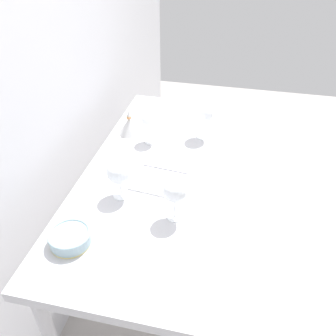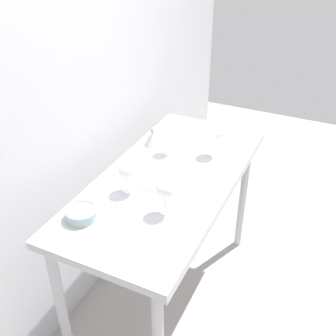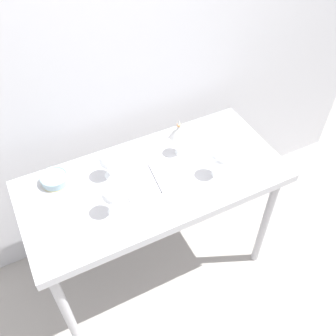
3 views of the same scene
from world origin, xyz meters
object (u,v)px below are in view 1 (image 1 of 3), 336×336
at_px(wine_glass_near_right, 204,114).
at_px(tasting_sheet_upper, 171,122).
at_px(wine_glass_far_right, 150,122).
at_px(wine_glass_far_left, 119,173).
at_px(open_notebook, 164,170).
at_px(wine_glass_near_left, 175,191).
at_px(tasting_bowl, 70,237).
at_px(decanter_funnel, 129,126).

distance_m(wine_glass_near_right, tasting_sheet_upper, 0.25).
distance_m(wine_glass_far_right, wine_glass_far_left, 0.41).
height_order(wine_glass_far_left, open_notebook, wine_glass_far_left).
distance_m(wine_glass_near_right, open_notebook, 0.36).
distance_m(wine_glass_far_left, open_notebook, 0.26).
height_order(wine_glass_near_left, wine_glass_far_left, wine_glass_near_left).
height_order(wine_glass_near_right, tasting_bowl, wine_glass_near_right).
bearing_deg(wine_glass_far_left, decanter_funnel, 13.62).
height_order(wine_glass_far_right, wine_glass_near_left, wine_glass_near_left).
relative_size(wine_glass_far_right, wine_glass_near_right, 0.85).
distance_m(open_notebook, tasting_bowl, 0.52).
bearing_deg(wine_glass_far_right, decanter_funnel, 67.53).
relative_size(open_notebook, decanter_funnel, 2.74).
xyz_separation_m(wine_glass_near_left, open_notebook, (0.27, 0.10, -0.12)).
distance_m(wine_glass_far_left, tasting_sheet_upper, 0.63).
height_order(wine_glass_far_right, open_notebook, wine_glass_far_right).
distance_m(wine_glass_far_right, open_notebook, 0.27).
bearing_deg(wine_glass_far_right, wine_glass_far_left, 178.65).
height_order(open_notebook, decanter_funnel, decanter_funnel).
relative_size(wine_glass_far_right, wine_glass_near_left, 0.87).
bearing_deg(wine_glass_near_left, wine_glass_near_right, -1.57).
relative_size(wine_glass_near_left, tasting_bowl, 1.21).
height_order(wine_glass_near_left, decanter_funnel, wine_glass_near_left).
bearing_deg(wine_glass_near_left, tasting_sheet_upper, 13.66).
relative_size(wine_glass_far_right, tasting_bowl, 1.05).
bearing_deg(wine_glass_near_left, open_notebook, 20.98).
distance_m(tasting_sheet_upper, decanter_funnel, 0.24).
bearing_deg(wine_glass_near_left, decanter_funnel, 32.57).
distance_m(wine_glass_far_right, wine_glass_near_left, 0.54).
bearing_deg(open_notebook, wine_glass_far_right, 34.34).
bearing_deg(open_notebook, wine_glass_near_left, -153.12).
xyz_separation_m(wine_glass_near_right, tasting_bowl, (-0.78, 0.33, -0.10)).
bearing_deg(decanter_funnel, wine_glass_far_left, -166.38).
height_order(wine_glass_near_right, wine_glass_far_left, wine_glass_near_right).
bearing_deg(wine_glass_near_right, tasting_bowl, 156.83).
distance_m(wine_glass_far_right, wine_glass_near_right, 0.26).
bearing_deg(wine_glass_far_left, wine_glass_near_left, -107.69).
xyz_separation_m(wine_glass_near_left, tasting_sheet_upper, (0.69, 0.17, -0.12)).
bearing_deg(tasting_bowl, wine_glass_far_right, -8.07).
bearing_deg(wine_glass_far_right, open_notebook, -151.55).
height_order(wine_glass_far_right, wine_glass_far_left, wine_glass_far_left).
xyz_separation_m(wine_glass_far_right, wine_glass_far_left, (-0.41, 0.01, 0.00)).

